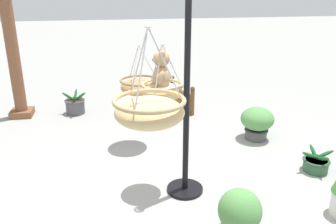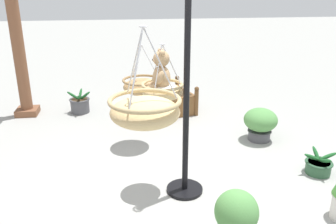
# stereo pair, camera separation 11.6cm
# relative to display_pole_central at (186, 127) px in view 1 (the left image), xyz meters

# --- Properties ---
(ground_plane) EXTENTS (40.00, 40.00, 0.00)m
(ground_plane) POSITION_rel_display_pole_central_xyz_m (0.14, 0.15, -0.84)
(ground_plane) COLOR #9E9E99
(display_pole_central) EXTENTS (0.44, 0.44, 2.64)m
(display_pole_central) POSITION_rel_display_pole_central_xyz_m (0.00, 0.00, 0.00)
(display_pole_central) COLOR black
(display_pole_central) RESTS_ON ground
(hanging_basket_with_teddy) EXTENTS (0.48, 0.48, 0.64)m
(hanging_basket_with_teddy) POSITION_rel_display_pole_central_xyz_m (0.15, 0.25, 0.41)
(hanging_basket_with_teddy) COLOR tan
(teddy_bear) EXTENTS (0.32, 0.30, 0.47)m
(teddy_bear) POSITION_rel_display_pole_central_xyz_m (0.15, 0.27, 0.61)
(teddy_bear) COLOR tan
(hanging_basket_left_high) EXTENTS (0.59, 0.59, 0.79)m
(hanging_basket_left_high) POSITION_rel_display_pole_central_xyz_m (-1.03, 0.53, 0.61)
(hanging_basket_left_high) COLOR tan
(hanging_basket_right_low) EXTENTS (0.59, 0.59, 0.74)m
(hanging_basket_right_low) POSITION_rel_display_pole_central_xyz_m (1.39, 0.41, 0.11)
(hanging_basket_right_low) COLOR #A37F51
(greenhouse_pillar_left) EXTENTS (0.42, 0.42, 2.70)m
(greenhouse_pillar_left) POSITION_rel_display_pole_central_xyz_m (3.00, 2.53, 0.46)
(greenhouse_pillar_left) COLOR brown
(greenhouse_pillar_left) RESTS_ON ground
(wooden_planter_box) EXTENTS (1.13, 1.03, 0.57)m
(wooden_planter_box) POSITION_rel_display_pole_central_xyz_m (2.84, -0.19, -0.63)
(wooden_planter_box) COLOR brown
(wooden_planter_box) RESTS_ON ground
(potted_plant_fern_front) EXTENTS (0.41, 0.41, 0.65)m
(potted_plant_fern_front) POSITION_rel_display_pole_central_xyz_m (-1.07, -0.29, -0.50)
(potted_plant_fern_front) COLOR beige
(potted_plant_fern_front) RESTS_ON ground
(potted_plant_conical_shrub) EXTENTS (0.51, 0.48, 0.44)m
(potted_plant_conical_shrub) POSITION_rel_display_pole_central_xyz_m (2.98, 1.54, -0.67)
(potted_plant_conical_shrub) COLOR #4C4C51
(potted_plant_conical_shrub) RESTS_ON ground
(potted_plant_trailing_ivy) EXTENTS (0.53, 0.53, 0.53)m
(potted_plant_trailing_ivy) POSITION_rel_display_pole_central_xyz_m (1.31, -1.45, -0.55)
(potted_plant_trailing_ivy) COLOR #4C4C51
(potted_plant_trailing_ivy) RESTS_ON ground
(potted_plant_broad_leaf) EXTENTS (0.45, 0.47, 0.32)m
(potted_plant_broad_leaf) POSITION_rel_display_pole_central_xyz_m (0.19, -1.84, -0.73)
(potted_plant_broad_leaf) COLOR #2D5638
(potted_plant_broad_leaf) RESTS_ON ground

